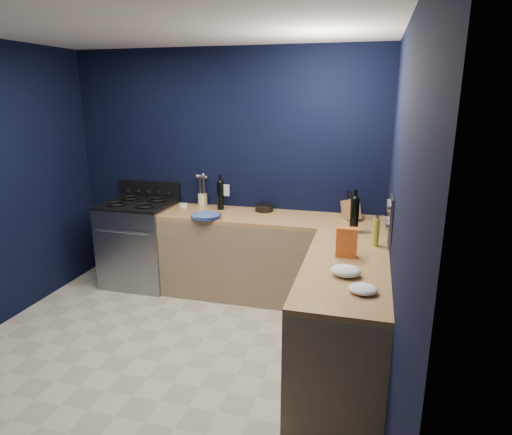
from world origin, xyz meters
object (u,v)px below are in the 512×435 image
(gas_range, at_px, (140,244))
(knife_block, at_px, (351,210))
(plate_stack, at_px, (206,216))
(crouton_bag, at_px, (347,242))
(utensil_crock, at_px, (203,200))

(gas_range, bearing_deg, knife_block, 2.39)
(plate_stack, height_order, knife_block, knife_block)
(crouton_bag, bearing_deg, utensil_crock, 143.74)
(utensil_crock, xyz_separation_m, knife_block, (1.65, -0.17, 0.04))
(utensil_crock, distance_m, knife_block, 1.66)
(knife_block, bearing_deg, utensil_crock, 140.26)
(plate_stack, bearing_deg, crouton_bag, -27.79)
(gas_range, distance_m, plate_stack, 1.03)
(plate_stack, distance_m, knife_block, 1.47)
(gas_range, bearing_deg, crouton_bag, -22.79)
(crouton_bag, bearing_deg, plate_stack, 152.76)
(utensil_crock, height_order, knife_block, knife_block)
(gas_range, distance_m, utensil_crock, 0.88)
(gas_range, distance_m, knife_block, 2.39)
(plate_stack, relative_size, crouton_bag, 1.27)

